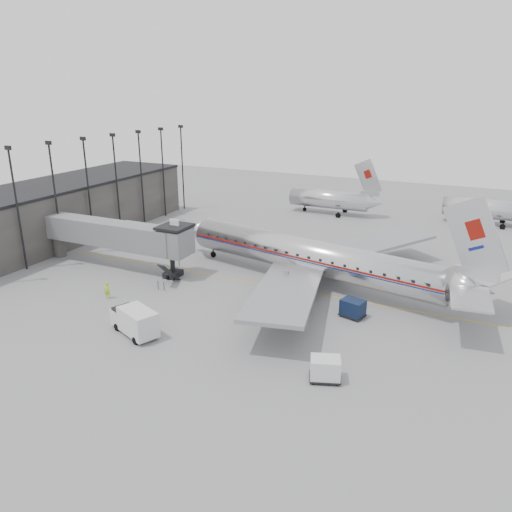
{
  "coord_description": "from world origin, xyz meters",
  "views": [
    {
      "loc": [
        23.7,
        -42.84,
        21.77
      ],
      "look_at": [
        0.43,
        6.39,
        3.2
      ],
      "focal_mm": 35.0,
      "sensor_mm": 36.0,
      "label": 1
    }
  ],
  "objects_px": {
    "airliner": "(315,258)",
    "baggage_cart_white": "(325,369)",
    "ramp_worker": "(107,290)",
    "baggage_cart_navy": "(353,308)",
    "service_van": "(134,320)"
  },
  "relations": [
    {
      "from": "baggage_cart_navy",
      "to": "baggage_cart_white",
      "type": "height_order",
      "value": "baggage_cart_white"
    },
    {
      "from": "ramp_worker",
      "to": "baggage_cart_navy",
      "type": "bearing_deg",
      "value": 0.13
    },
    {
      "from": "baggage_cart_navy",
      "to": "baggage_cart_white",
      "type": "relative_size",
      "value": 0.93
    },
    {
      "from": "baggage_cart_white",
      "to": "ramp_worker",
      "type": "relative_size",
      "value": 1.55
    },
    {
      "from": "airliner",
      "to": "baggage_cart_white",
      "type": "height_order",
      "value": "airliner"
    },
    {
      "from": "service_van",
      "to": "baggage_cart_navy",
      "type": "xyz_separation_m",
      "value": [
        17.3,
        12.1,
        -0.42
      ]
    },
    {
      "from": "baggage_cart_navy",
      "to": "ramp_worker",
      "type": "relative_size",
      "value": 1.44
    },
    {
      "from": "service_van",
      "to": "baggage_cart_white",
      "type": "distance_m",
      "value": 18.32
    },
    {
      "from": "airliner",
      "to": "service_van",
      "type": "distance_m",
      "value": 21.96
    },
    {
      "from": "baggage_cart_navy",
      "to": "service_van",
      "type": "bearing_deg",
      "value": -129.61
    },
    {
      "from": "service_van",
      "to": "baggage_cart_white",
      "type": "xyz_separation_m",
      "value": [
        18.31,
        0.1,
        -0.37
      ]
    },
    {
      "from": "service_van",
      "to": "baggage_cart_white",
      "type": "relative_size",
      "value": 2.07
    },
    {
      "from": "airliner",
      "to": "baggage_cart_navy",
      "type": "height_order",
      "value": "airliner"
    },
    {
      "from": "baggage_cart_white",
      "to": "ramp_worker",
      "type": "height_order",
      "value": "baggage_cart_white"
    },
    {
      "from": "baggage_cart_white",
      "to": "airliner",
      "type": "bearing_deg",
      "value": 91.55
    }
  ]
}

